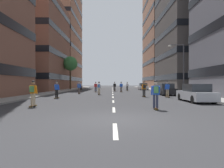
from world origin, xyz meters
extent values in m
plane|color=#333335|center=(0.00, 26.31, 0.00)|extent=(157.85, 157.85, 0.00)
cube|color=gray|center=(-9.46, 29.60, 0.07)|extent=(2.58, 72.35, 0.14)
cube|color=gray|center=(9.46, 29.60, 0.07)|extent=(2.58, 72.35, 0.14)
cube|color=silver|center=(0.00, -2.00, 0.00)|extent=(0.16, 2.20, 0.01)
cube|color=silver|center=(0.00, 3.00, 0.00)|extent=(0.16, 2.20, 0.01)
cube|color=silver|center=(0.00, 8.00, 0.00)|extent=(0.16, 2.20, 0.01)
cube|color=silver|center=(0.00, 13.00, 0.00)|extent=(0.16, 2.20, 0.01)
cube|color=silver|center=(0.00, 18.00, 0.00)|extent=(0.16, 2.20, 0.01)
cube|color=silver|center=(0.00, 23.00, 0.00)|extent=(0.16, 2.20, 0.01)
cube|color=silver|center=(0.00, 28.00, 0.00)|extent=(0.16, 2.20, 0.01)
cube|color=silver|center=(0.00, 33.00, 0.00)|extent=(0.16, 2.20, 0.01)
cube|color=silver|center=(0.00, 38.00, 0.00)|extent=(0.16, 2.20, 0.01)
cube|color=silver|center=(0.00, 43.00, 0.00)|extent=(0.16, 2.20, 0.01)
cube|color=silver|center=(0.00, 48.00, 0.00)|extent=(0.16, 2.20, 0.01)
cube|color=silver|center=(0.00, 53.00, 0.00)|extent=(0.16, 2.20, 0.01)
cube|color=silver|center=(0.00, 58.00, 0.00)|extent=(0.16, 2.20, 0.01)
cube|color=brown|center=(-18.43, 31.88, 9.26)|extent=(15.35, 16.16, 18.52)
cube|color=black|center=(-18.43, 31.88, 2.78)|extent=(15.47, 16.28, 1.10)
cube|color=black|center=(-18.43, 31.88, 7.41)|extent=(15.47, 16.28, 1.10)
cube|color=black|center=(-18.43, 31.88, 12.04)|extent=(15.47, 16.28, 1.10)
cube|color=black|center=(-18.43, 31.88, 16.67)|extent=(15.47, 16.28, 1.10)
cube|color=#9E6B51|center=(-18.43, 50.36, 15.77)|extent=(15.35, 18.74, 31.53)
cube|color=black|center=(-18.43, 50.36, 2.70)|extent=(15.47, 18.86, 1.10)
cube|color=black|center=(-18.43, 50.36, 7.21)|extent=(15.47, 18.86, 1.10)
cube|color=black|center=(-18.43, 50.36, 11.71)|extent=(15.47, 18.86, 1.10)
cube|color=black|center=(-18.43, 50.36, 16.22)|extent=(15.47, 18.86, 1.10)
cube|color=black|center=(-18.43, 50.36, 20.72)|extent=(15.47, 18.86, 1.10)
cube|color=black|center=(-18.43, 50.36, 25.23)|extent=(15.47, 18.86, 1.10)
cube|color=#4C4744|center=(18.43, 31.88, 18.10)|extent=(15.35, 16.73, 36.19)
cube|color=black|center=(18.43, 31.88, 2.71)|extent=(15.47, 16.85, 1.10)
cube|color=black|center=(18.43, 31.88, 7.24)|extent=(15.47, 16.85, 1.10)
cube|color=black|center=(18.43, 31.88, 11.76)|extent=(15.47, 16.85, 1.10)
cube|color=black|center=(18.43, 31.88, 16.29)|extent=(15.47, 16.85, 1.10)
cube|color=#9E6B51|center=(18.43, 50.36, 16.78)|extent=(15.35, 18.70, 33.57)
cube|color=black|center=(18.43, 50.36, 2.88)|extent=(15.47, 18.82, 1.10)
cube|color=black|center=(18.43, 50.36, 7.67)|extent=(15.47, 18.82, 1.10)
cube|color=black|center=(18.43, 50.36, 12.47)|extent=(15.47, 18.82, 1.10)
cube|color=black|center=(18.43, 50.36, 17.26)|extent=(15.47, 18.82, 1.10)
cube|color=black|center=(18.43, 50.36, 22.06)|extent=(15.47, 18.82, 1.10)
cube|color=black|center=(18.43, 50.36, 26.85)|extent=(15.47, 18.82, 1.10)
cube|color=black|center=(6.97, 16.78, 0.53)|extent=(1.80, 4.40, 0.70)
cube|color=#2D3338|center=(6.97, 16.63, 1.20)|extent=(1.60, 2.10, 0.64)
cylinder|color=black|center=(6.17, 18.23, 0.32)|extent=(0.22, 0.64, 0.64)
cylinder|color=black|center=(7.77, 18.23, 0.32)|extent=(0.22, 0.64, 0.64)
cylinder|color=black|center=(6.17, 15.33, 0.32)|extent=(0.22, 0.64, 0.64)
cylinder|color=black|center=(7.77, 15.33, 0.32)|extent=(0.22, 0.64, 0.64)
cube|color=silver|center=(6.97, 35.27, 0.53)|extent=(1.80, 4.40, 0.70)
cube|color=#2D3338|center=(6.97, 35.12, 1.20)|extent=(1.60, 2.10, 0.64)
cylinder|color=black|center=(6.17, 36.72, 0.32)|extent=(0.22, 0.64, 0.64)
cylinder|color=black|center=(7.77, 36.72, 0.32)|extent=(0.22, 0.64, 0.64)
cylinder|color=black|center=(6.17, 33.82, 0.32)|extent=(0.22, 0.64, 0.64)
cylinder|color=black|center=(7.77, 33.82, 0.32)|extent=(0.22, 0.64, 0.64)
cube|color=#B2B7BF|center=(6.97, 7.75, 0.53)|extent=(1.80, 4.40, 0.70)
cube|color=#2D3338|center=(6.97, 7.60, 1.20)|extent=(1.60, 2.10, 0.64)
cylinder|color=black|center=(6.17, 9.20, 0.32)|extent=(0.22, 0.64, 0.64)
cylinder|color=black|center=(7.77, 9.20, 0.32)|extent=(0.22, 0.64, 0.64)
cylinder|color=black|center=(6.17, 6.30, 0.32)|extent=(0.22, 0.64, 0.64)
cylinder|color=black|center=(7.77, 6.30, 0.32)|extent=(0.22, 0.64, 0.64)
cylinder|color=#4C3823|center=(-9.46, 34.52, 2.47)|extent=(0.36, 0.36, 4.66)
sphere|color=#387A3D|center=(-9.46, 34.52, 5.92)|extent=(3.21, 3.21, 3.21)
cylinder|color=#3F3F44|center=(9.20, 16.44, 3.39)|extent=(0.16, 0.16, 6.50)
cylinder|color=#3F3F44|center=(8.30, 16.44, 6.54)|extent=(1.80, 0.10, 0.10)
ellipsoid|color=silver|center=(7.40, 16.44, 6.39)|extent=(0.50, 0.30, 0.24)
cube|color=brown|center=(-1.85, 17.20, 0.08)|extent=(0.23, 0.91, 0.02)
cylinder|color=#D8BF4C|center=(-1.84, 17.52, 0.04)|extent=(0.18, 0.08, 0.07)
cylinder|color=#D8BF4C|center=(-1.87, 16.88, 0.04)|extent=(0.18, 0.08, 0.07)
cylinder|color=tan|center=(-1.94, 17.20, 0.49)|extent=(0.14, 0.14, 0.80)
cylinder|color=tan|center=(-1.76, 17.20, 0.49)|extent=(0.14, 0.14, 0.80)
cube|color=white|center=(-1.85, 17.20, 1.17)|extent=(0.33, 0.21, 0.55)
cylinder|color=white|center=(-2.07, 17.26, 1.14)|extent=(0.10, 0.23, 0.55)
cylinder|color=white|center=(-1.63, 17.24, 1.14)|extent=(0.10, 0.23, 0.55)
sphere|color=#997051|center=(-1.85, 17.22, 1.62)|extent=(0.22, 0.22, 0.22)
sphere|color=black|center=(-1.85, 17.22, 1.67)|extent=(0.21, 0.21, 0.21)
cube|color=#3F72BF|center=(-1.86, 17.02, 1.20)|extent=(0.27, 0.17, 0.40)
cube|color=brown|center=(5.96, 12.50, 0.08)|extent=(0.33, 0.92, 0.02)
cylinder|color=#D8BF4C|center=(5.91, 12.81, 0.04)|extent=(0.19, 0.10, 0.07)
cylinder|color=#D8BF4C|center=(6.00, 12.18, 0.04)|extent=(0.19, 0.10, 0.07)
cylinder|color=tan|center=(5.87, 12.48, 0.49)|extent=(0.16, 0.16, 0.80)
cylinder|color=tan|center=(6.05, 12.51, 0.49)|extent=(0.16, 0.16, 0.80)
cube|color=blue|center=(5.96, 12.50, 1.17)|extent=(0.35, 0.25, 0.55)
cylinder|color=blue|center=(5.73, 12.51, 1.14)|extent=(0.12, 0.24, 0.55)
cylinder|color=blue|center=(6.17, 12.58, 1.14)|extent=(0.12, 0.24, 0.55)
sphere|color=beige|center=(5.95, 12.52, 1.62)|extent=(0.22, 0.22, 0.22)
sphere|color=black|center=(5.95, 12.52, 1.67)|extent=(0.21, 0.21, 0.21)
cube|color=brown|center=(3.54, 13.35, 0.08)|extent=(0.34, 0.92, 0.02)
cylinder|color=#D8BF4C|center=(3.49, 13.66, 0.04)|extent=(0.19, 0.10, 0.07)
cylinder|color=#D8BF4C|center=(3.59, 13.03, 0.04)|extent=(0.19, 0.10, 0.07)
cylinder|color=black|center=(3.45, 13.33, 0.49)|extent=(0.16, 0.16, 0.80)
cylinder|color=black|center=(3.63, 13.36, 0.49)|extent=(0.16, 0.16, 0.80)
cube|color=orange|center=(3.54, 13.35, 1.17)|extent=(0.35, 0.25, 0.55)
cylinder|color=orange|center=(3.32, 13.36, 1.14)|extent=(0.12, 0.24, 0.55)
cylinder|color=orange|center=(3.75, 13.43, 1.14)|extent=(0.12, 0.24, 0.55)
sphere|color=tan|center=(3.54, 13.37, 1.62)|extent=(0.22, 0.22, 0.22)
sphere|color=black|center=(3.54, 13.37, 1.67)|extent=(0.21, 0.21, 0.21)
cube|color=black|center=(3.57, 13.17, 1.20)|extent=(0.28, 0.20, 0.40)
cube|color=brown|center=(-4.94, 19.61, 0.08)|extent=(0.23, 0.91, 0.02)
cylinder|color=#D8BF4C|center=(-4.95, 19.93, 0.04)|extent=(0.18, 0.08, 0.07)
cylinder|color=#D8BF4C|center=(-4.92, 19.29, 0.04)|extent=(0.18, 0.08, 0.07)
cylinder|color=#594C47|center=(-5.03, 19.61, 0.49)|extent=(0.14, 0.14, 0.80)
cylinder|color=#594C47|center=(-4.85, 19.61, 0.49)|extent=(0.14, 0.14, 0.80)
cube|color=blue|center=(-4.94, 19.61, 1.17)|extent=(0.33, 0.21, 0.55)
cylinder|color=blue|center=(-5.16, 19.65, 1.14)|extent=(0.10, 0.23, 0.55)
cylinder|color=blue|center=(-4.72, 19.67, 1.14)|extent=(0.10, 0.23, 0.55)
sphere|color=beige|center=(-4.94, 19.63, 1.62)|extent=(0.22, 0.22, 0.22)
sphere|color=black|center=(-4.94, 19.63, 1.67)|extent=(0.21, 0.21, 0.21)
cube|color=#3F72BF|center=(-4.93, 19.43, 1.20)|extent=(0.27, 0.17, 0.40)
cube|color=brown|center=(1.50, 24.95, 0.08)|extent=(0.33, 0.92, 0.02)
cylinder|color=#D8BF4C|center=(1.45, 25.27, 0.04)|extent=(0.19, 0.10, 0.07)
cylinder|color=#D8BF4C|center=(1.54, 24.64, 0.04)|extent=(0.19, 0.10, 0.07)
cylinder|color=#594C47|center=(1.41, 24.94, 0.49)|extent=(0.16, 0.16, 0.80)
cylinder|color=#594C47|center=(1.59, 24.97, 0.49)|extent=(0.16, 0.16, 0.80)
cube|color=blue|center=(1.50, 24.95, 1.17)|extent=(0.35, 0.24, 0.55)
cylinder|color=blue|center=(1.27, 24.97, 1.14)|extent=(0.12, 0.24, 0.55)
cylinder|color=blue|center=(1.71, 25.04, 1.14)|extent=(0.12, 0.24, 0.55)
sphere|color=#997051|center=(1.49, 24.97, 1.62)|extent=(0.22, 0.22, 0.22)
sphere|color=black|center=(1.49, 24.97, 1.67)|extent=(0.21, 0.21, 0.21)
cube|color=brown|center=(2.52, 3.07, 0.08)|extent=(0.26, 0.91, 0.02)
cylinder|color=#D8BF4C|center=(2.54, 3.39, 0.04)|extent=(0.18, 0.08, 0.07)
cylinder|color=#D8BF4C|center=(2.50, 2.75, 0.04)|extent=(0.18, 0.08, 0.07)
cylinder|color=#2D334C|center=(2.43, 3.08, 0.49)|extent=(0.15, 0.15, 0.80)
cylinder|color=#2D334C|center=(2.61, 3.07, 0.49)|extent=(0.15, 0.15, 0.80)
cube|color=blue|center=(2.52, 3.07, 1.17)|extent=(0.33, 0.22, 0.55)
cylinder|color=blue|center=(2.30, 3.14, 1.14)|extent=(0.11, 0.23, 0.55)
cylinder|color=blue|center=(2.74, 3.11, 1.14)|extent=(0.11, 0.23, 0.55)
sphere|color=beige|center=(2.52, 3.09, 1.62)|extent=(0.22, 0.22, 0.22)
sphere|color=black|center=(2.52, 3.09, 1.67)|extent=(0.21, 0.21, 0.21)
cube|color=#4C8C4C|center=(2.51, 2.89, 1.20)|extent=(0.27, 0.18, 0.40)
cube|color=brown|center=(0.39, 27.70, 0.08)|extent=(0.32, 0.92, 0.02)
cylinder|color=#D8BF4C|center=(0.35, 28.02, 0.04)|extent=(0.19, 0.09, 0.07)
cylinder|color=#D8BF4C|center=(0.43, 27.39, 0.04)|extent=(0.19, 0.09, 0.07)
cylinder|color=black|center=(0.30, 27.69, 0.49)|extent=(0.16, 0.16, 0.80)
cylinder|color=black|center=(0.48, 27.72, 0.49)|extent=(0.16, 0.16, 0.80)
cube|color=black|center=(0.39, 27.70, 1.17)|extent=(0.34, 0.24, 0.55)
cylinder|color=black|center=(0.17, 27.72, 1.14)|extent=(0.12, 0.24, 0.55)
cylinder|color=black|center=(0.60, 27.78, 1.14)|extent=(0.12, 0.24, 0.55)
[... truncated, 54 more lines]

